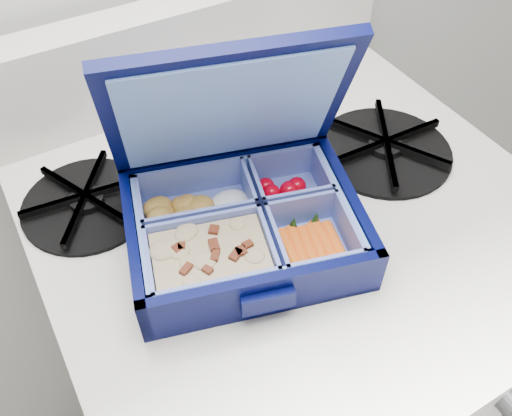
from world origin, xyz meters
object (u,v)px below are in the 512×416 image
stove (279,369)px  bento_box (244,227)px  burner_grate (385,145)px  fork (212,167)px

stove → bento_box: bento_box is taller
bento_box → burner_grate: bearing=25.9°
burner_grate → fork: (-0.20, 0.08, -0.01)m
stove → fork: fork is taller
stove → fork: (-0.05, 0.10, 0.43)m
bento_box → fork: bento_box is taller
fork → bento_box: bearing=-56.1°
burner_grate → stove: bearing=-174.4°
bento_box → burner_grate: size_ratio=1.40×
burner_grate → fork: burner_grate is taller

